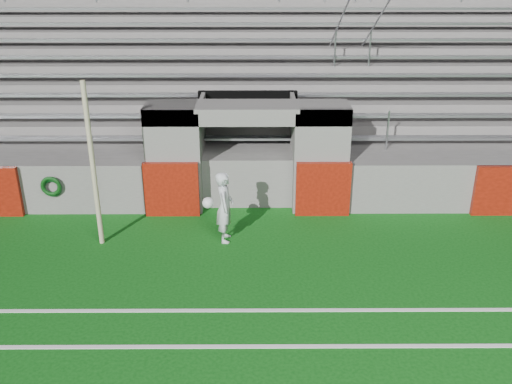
{
  "coord_description": "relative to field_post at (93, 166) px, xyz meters",
  "views": [
    {
      "loc": [
        0.15,
        -9.5,
        6.0
      ],
      "look_at": [
        0.2,
        1.8,
        1.1
      ],
      "focal_mm": 40.0,
      "sensor_mm": 36.0,
      "label": 1
    }
  ],
  "objects": [
    {
      "name": "goalkeeper_with_ball",
      "position": [
        2.7,
        0.11,
        -0.99
      ],
      "size": [
        0.66,
        0.62,
        1.6
      ],
      "color": "silver",
      "rests_on": "ground"
    },
    {
      "name": "field_post",
      "position": [
        0.0,
        0.0,
        0.0
      ],
      "size": [
        0.11,
        0.11,
        3.59
      ],
      "primitive_type": "cylinder",
      "color": "tan",
      "rests_on": "ground"
    },
    {
      "name": "stadium_structure",
      "position": [
        3.18,
        6.41,
        -0.3
      ],
      "size": [
        26.0,
        8.48,
        5.42
      ],
      "color": "#625F5C",
      "rests_on": "ground"
    },
    {
      "name": "ground",
      "position": [
        3.18,
        -1.56,
        -1.79
      ],
      "size": [
        90.0,
        90.0,
        0.0
      ],
      "primitive_type": "plane",
      "color": "#0C4B10",
      "rests_on": "ground"
    },
    {
      "name": "hose_coil",
      "position": [
        -1.45,
        1.36,
        -1.04
      ],
      "size": [
        0.49,
        0.14,
        0.54
      ],
      "color": "#0C3C17",
      "rests_on": "ground"
    }
  ]
}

